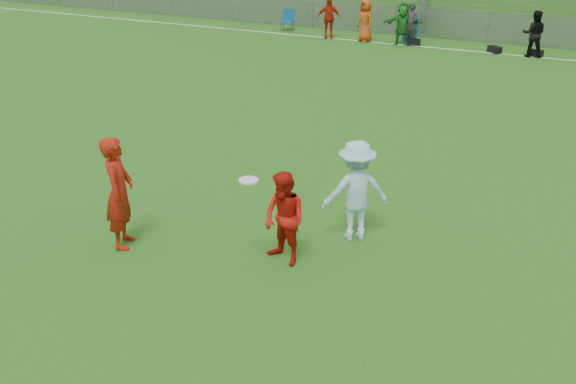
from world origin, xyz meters
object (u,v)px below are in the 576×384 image
Objects in this scene: player_red_center at (284,219)px; player_blue at (356,191)px; frisbee at (249,180)px; player_red_left at (119,193)px; recycling_bin at (410,29)px.

player_blue is at bearing 81.66° from player_red_center.
player_blue is (0.67, 1.26, 0.11)m from player_red_center.
player_blue reaches higher than frisbee.
player_red_center is 1.43m from player_blue.
player_blue is 2.07m from frisbee.
recycling_bin is (-1.20, 19.51, -0.45)m from player_red_left.
recycling_bin is (-4.49, 17.55, -0.37)m from player_blue.
recycling_bin is at bearing -23.77° from player_red_left.
frisbee is 19.56m from recycling_bin.
frisbee is (-1.03, -1.68, 0.62)m from player_blue.
player_red_center is at bearing 24.78° from player_blue.
player_red_left is 1.25× the size of player_red_center.
player_blue is 18.11m from recycling_bin.
frisbee is at bearing 21.08° from player_blue.
player_red_center is 19.19m from recycling_bin.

